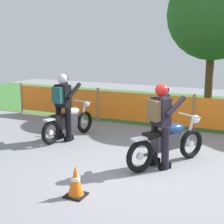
# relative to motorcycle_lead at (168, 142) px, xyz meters

# --- Properties ---
(ground) EXTENTS (24.00, 24.00, 0.02)m
(ground) POSITION_rel_motorcycle_lead_xyz_m (-0.04, -0.53, -0.48)
(ground) COLOR gray
(grass_verge) EXTENTS (24.00, 6.41, 0.01)m
(grass_verge) POSITION_rel_motorcycle_lead_xyz_m (-0.04, 6.00, -0.47)
(grass_verge) COLOR #386B2D
(grass_verge) RESTS_ON ground
(barrier_fence) EXTENTS (11.91, 0.08, 1.05)m
(barrier_fence) POSITION_rel_motorcycle_lead_xyz_m (-0.04, 2.79, 0.07)
(barrier_fence) COLOR #997547
(barrier_fence) RESTS_ON ground
(tree_leftmost) EXTENTS (3.16, 3.16, 4.94)m
(tree_leftmost) POSITION_rel_motorcycle_lead_xyz_m (-0.16, 6.03, 2.88)
(tree_leftmost) COLOR brown
(tree_leftmost) RESTS_ON ground
(motorcycle_lead) EXTENTS (1.16, 1.83, 0.98)m
(motorcycle_lead) POSITION_rel_motorcycle_lead_xyz_m (0.00, 0.00, 0.00)
(motorcycle_lead) COLOR black
(motorcycle_lead) RESTS_ON ground
(motorcycle_trailing) EXTENTS (0.64, 1.89, 0.90)m
(motorcycle_trailing) POSITION_rel_motorcycle_lead_xyz_m (-2.84, 0.81, -0.04)
(motorcycle_trailing) COLOR black
(motorcycle_trailing) RESTS_ON ground
(rider_lead) EXTENTS (0.71, 0.79, 1.69)m
(rider_lead) POSITION_rel_motorcycle_lead_xyz_m (-0.11, -0.19, 0.48)
(rider_lead) COLOR black
(rider_lead) RESTS_ON ground
(rider_trailing) EXTENTS (0.62, 0.73, 1.69)m
(rider_trailing) POSITION_rel_motorcycle_lead_xyz_m (-2.88, 0.61, 0.48)
(rider_trailing) COLOR black
(rider_trailing) RESTS_ON ground
(traffic_cone) EXTENTS (0.32, 0.32, 0.53)m
(traffic_cone) POSITION_rel_motorcycle_lead_xyz_m (-0.97, -2.03, -0.21)
(traffic_cone) COLOR black
(traffic_cone) RESTS_ON ground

